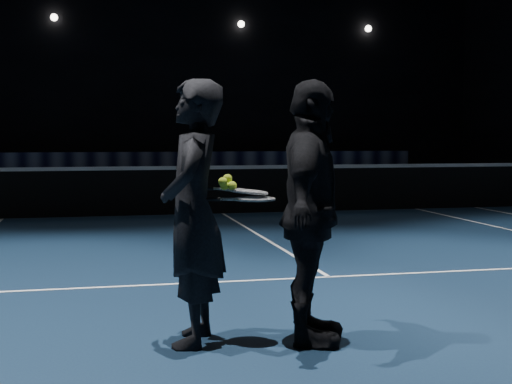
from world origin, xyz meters
TOP-DOWN VIEW (x-y plane):
  - floor at (0.00, 0.00)m, footprint 36.00×36.00m
  - wall_back at (0.00, 18.00)m, footprint 30.00×0.00m
  - court_lines at (0.00, 0.00)m, footprint 10.98×23.78m
  - net_mesh at (0.00, 0.00)m, footprint 12.80×0.02m
  - net_tape at (0.00, 0.00)m, footprint 12.80×0.03m
  - sponsor_backdrop at (0.00, 15.50)m, footprint 22.00×0.15m
  - fixtures_far at (0.00, 17.80)m, footprint 20.00×0.30m
  - player_a at (-1.75, -8.51)m, footprint 0.63×0.80m
  - player_b at (-0.92, -8.69)m, footprint 0.87×1.22m
  - racket_lower at (-1.31, -8.61)m, footprint 0.71×0.36m
  - racket_upper at (-1.35, -8.56)m, footprint 0.70×0.31m
  - tennis_balls at (-1.50, -8.56)m, footprint 0.12×0.10m

SIDE VIEW (x-z plane):
  - floor at x=0.00m, z-range 0.00..0.00m
  - court_lines at x=0.00m, z-range 0.00..0.01m
  - net_mesh at x=0.00m, z-range 0.02..0.88m
  - sponsor_backdrop at x=0.00m, z-range 0.00..0.90m
  - net_tape at x=0.00m, z-range 0.88..0.95m
  - player_a at x=-1.75m, z-range 0.00..1.92m
  - player_b at x=-0.92m, z-range 0.00..1.92m
  - racket_lower at x=-1.31m, z-range 1.04..1.07m
  - racket_upper at x=-1.35m, z-range 1.06..1.16m
  - tennis_balls at x=-1.50m, z-range 1.11..1.23m
  - wall_back at x=0.00m, z-range -10.00..20.00m
  - fixtures_far at x=0.00m, z-range 6.35..6.65m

